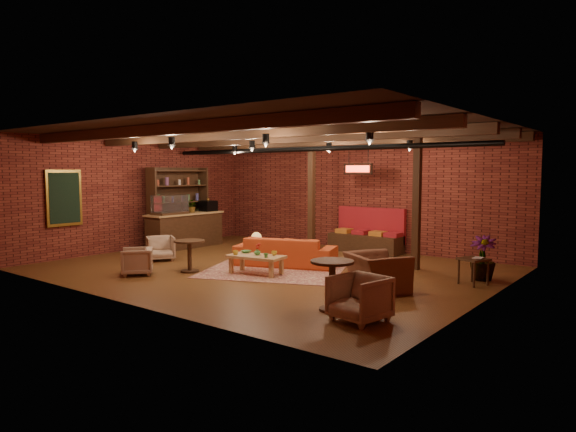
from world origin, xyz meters
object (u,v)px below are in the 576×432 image
Objects in this scene: armchair_a at (161,247)px; armchair_far at (359,296)px; plant_tall at (484,214)px; armchair_right at (377,266)px; round_table_right at (332,277)px; round_table_left at (189,250)px; armchair_b at (137,260)px; sofa at (286,251)px; coffee_table at (256,257)px; side_table_lamp at (256,240)px; side_table_book at (474,260)px.

armchair_far is (6.74, -1.56, 0.05)m from armchair_a.
armchair_far is 4.35m from plant_tall.
round_table_right is at bearing 125.94° from armchair_right.
armchair_right is (4.26, 0.94, -0.01)m from round_table_left.
armchair_a is 1.04× the size of armchair_b.
sofa is at bearing 14.70° from armchair_right.
armchair_far is (4.99, -1.00, -0.10)m from round_table_left.
plant_tall is (0.55, 4.19, 1.02)m from armchair_far.
sofa is 3.46m from armchair_b.
sofa is 0.85× the size of plant_tall.
side_table_lamp reaches higher than coffee_table.
coffee_table is 2.63m from armchair_b.
round_table_right is (3.09, -2.70, 0.21)m from sofa.
armchair_far is (4.43, -2.66, -0.22)m from side_table_lamp.
side_table_lamp is at bearing -162.88° from plant_tall.
armchair_right is (4.93, 1.88, 0.15)m from armchair_b.
coffee_table is 3.32m from round_table_right.
armchair_right is (6.01, 0.38, 0.14)m from armchair_a.
armchair_a reaches higher than armchair_b.
round_table_right is 0.30× the size of plant_tall.
armchair_far reaches higher than armchair_b.
sofa is 3.17m from armchair_right.
plant_tall is (4.28, 1.25, 1.06)m from sofa.
round_table_right is 0.71m from armchair_far.
round_table_right is at bearing -70.36° from armchair_a.
side_table_lamp is 0.28× the size of plant_tall.
coffee_table is 4.58m from side_table_book.
plant_tall reaches higher than armchair_a.
armchair_a is (-3.01, -1.38, -0.01)m from sofa.
plant_tall is (1.28, 2.26, 0.92)m from armchair_right.
armchair_a is at bearing -154.60° from side_table_lamp.
armchair_far reaches higher than coffee_table.
armchair_a is 1.07× the size of side_table_book.
armchair_a is 7.82m from plant_tall.
sofa is 4.75m from armchair_far.
round_table_left is (-1.38, -0.71, 0.11)m from coffee_table.
sofa is at bearing -171.07° from side_table_book.
armchair_right reaches higher than sofa.
side_table_lamp is at bearing 71.17° from round_table_left.
armchair_right is at bearing 141.27° from sofa.
plant_tall reaches higher than sofa.
sofa is at bearing 21.88° from side_table_lamp.
side_table_book is (4.16, 1.90, 0.12)m from coffee_table.
plant_tall is (6.21, 4.13, 1.08)m from armchair_b.
armchair_far is at bearing -97.44° from plant_tall.
side_table_book is 3.65m from armchair_far.
armchair_a is at bearing 167.79° from round_table_right.
round_table_left is 6.46m from plant_tall.
armchair_far is (0.65, -0.24, -0.17)m from round_table_right.
sofa is 3.08× the size of armchair_far.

